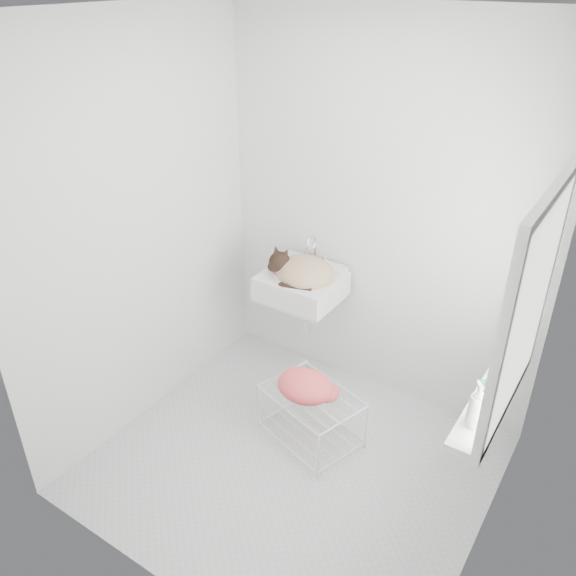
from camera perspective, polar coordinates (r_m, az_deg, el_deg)
The scene contains 16 objects.
floor at distance 3.70m, azimuth 0.44°, elevation -16.81°, with size 2.20×2.00×0.02m, color silver.
ceiling at distance 2.58m, azimuth 0.66°, elevation 25.66°, with size 2.20×2.00×0.02m, color white.
back_wall at distance 3.73m, azimuth 8.96°, elevation 6.61°, with size 2.20×0.02×2.50m, color silver.
right_wall at distance 2.60m, azimuth 21.49°, elevation -5.98°, with size 0.02×2.00×2.50m, color silver.
left_wall at distance 3.59m, azimuth -14.45°, elevation 5.08°, with size 0.02×2.00×2.50m, color silver.
window_glass at distance 2.72m, azimuth 22.59°, elevation -2.06°, with size 0.01×0.80×1.00m, color white.
window_frame at distance 2.72m, azimuth 22.29°, elevation -1.97°, with size 0.04×0.90×1.10m, color white.
windowsill at distance 3.01m, azimuth 19.33°, elevation -10.18°, with size 0.16×0.88×0.04m, color white.
sink at distance 3.87m, azimuth 1.34°, elevation 1.25°, with size 0.51×0.45×0.21m, color white.
faucet at distance 3.94m, azimuth 2.76°, elevation 4.07°, with size 0.19×0.13×0.19m, color silver, non-canonical shape.
cat at distance 3.83m, azimuth 1.38°, elevation 1.63°, with size 0.43×0.35×0.27m.
wire_rack at distance 3.76m, azimuth 2.28°, elevation -12.67°, with size 0.57×0.40×0.34m, color white.
towel at distance 3.61m, azimuth 1.64°, elevation -10.14°, with size 0.36×0.25×0.15m, color #E19300.
bottle_a at distance 2.80m, azimuth 17.72°, elevation -12.68°, with size 0.07×0.07×0.19m, color silver.
bottle_b at distance 2.94m, azimuth 18.81°, elevation -10.60°, with size 0.07×0.08×0.16m, color teal.
bottle_c at distance 3.15m, azimuth 20.15°, elevation -7.99°, with size 0.12×0.12×0.15m, color #A6BEC8.
Camera 1 is at (1.39, -2.16, 2.65)m, focal length 36.27 mm.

